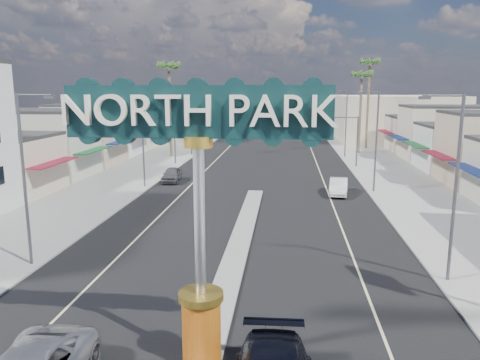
% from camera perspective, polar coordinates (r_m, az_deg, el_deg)
% --- Properties ---
extents(ground, '(160.00, 160.00, 0.00)m').
position_cam_1_polar(ground, '(43.27, 2.01, -1.22)').
color(ground, gray).
rests_on(ground, ground).
extents(road, '(20.00, 120.00, 0.01)m').
position_cam_1_polar(road, '(43.27, 2.01, -1.21)').
color(road, black).
rests_on(road, ground).
extents(median_island, '(1.30, 30.00, 0.16)m').
position_cam_1_polar(median_island, '(27.87, -0.18, -8.04)').
color(median_island, gray).
rests_on(median_island, ground).
extents(sidewalk_left, '(8.00, 120.00, 0.12)m').
position_cam_1_polar(sidewalk_left, '(46.30, -15.55, -0.73)').
color(sidewalk_left, gray).
rests_on(sidewalk_left, ground).
extents(sidewalk_right, '(8.00, 120.00, 0.12)m').
position_cam_1_polar(sidewalk_right, '(44.62, 20.26, -1.45)').
color(sidewalk_right, gray).
rests_on(sidewalk_right, ground).
extents(storefront_row_left, '(12.00, 42.00, 6.00)m').
position_cam_1_polar(storefront_row_left, '(61.64, -20.05, 4.62)').
color(storefront_row_left, beige).
rests_on(storefront_row_left, ground).
extents(storefront_row_right, '(12.00, 42.00, 6.00)m').
position_cam_1_polar(storefront_row_right, '(59.48, 26.74, 3.90)').
color(storefront_row_right, '#B7B29E').
rests_on(storefront_row_right, ground).
extents(backdrop_far_left, '(20.00, 20.00, 8.00)m').
position_cam_1_polar(backdrop_far_left, '(90.78, -10.15, 7.61)').
color(backdrop_far_left, '#B7B29E').
rests_on(backdrop_far_left, ground).
extents(backdrop_far_right, '(20.00, 20.00, 8.00)m').
position_cam_1_polar(backdrop_far_right, '(89.45, 18.33, 7.18)').
color(backdrop_far_right, beige).
rests_on(backdrop_far_right, ground).
extents(gateway_sign, '(8.20, 1.50, 9.15)m').
position_cam_1_polar(gateway_sign, '(14.80, -5.01, -1.75)').
color(gateway_sign, '#C3550F').
rests_on(gateway_sign, median_island).
extents(traffic_signal_left, '(5.09, 0.45, 6.00)m').
position_cam_1_polar(traffic_signal_left, '(57.65, -6.23, 6.10)').
color(traffic_signal_left, '#47474C').
rests_on(traffic_signal_left, ground).
extents(traffic_signal_right, '(5.09, 0.45, 6.00)m').
position_cam_1_polar(traffic_signal_right, '(56.77, 12.33, 5.83)').
color(traffic_signal_right, '#47474C').
rests_on(traffic_signal_right, ground).
extents(streetlight_l_near, '(2.03, 0.22, 9.00)m').
position_cam_1_polar(streetlight_l_near, '(26.13, -24.58, 0.95)').
color(streetlight_l_near, '#47474C').
rests_on(streetlight_l_near, ground).
extents(streetlight_l_mid, '(2.03, 0.22, 9.00)m').
position_cam_1_polar(streetlight_l_mid, '(44.39, -11.57, 5.50)').
color(streetlight_l_mid, '#47474C').
rests_on(streetlight_l_mid, ground).
extents(streetlight_l_far, '(2.03, 0.22, 9.00)m').
position_cam_1_polar(streetlight_l_far, '(65.66, -5.87, 7.40)').
color(streetlight_l_far, '#47474C').
rests_on(streetlight_l_far, ground).
extents(streetlight_r_near, '(2.03, 0.22, 9.00)m').
position_cam_1_polar(streetlight_r_near, '(23.85, 24.50, 0.08)').
color(streetlight_r_near, '#47474C').
rests_on(streetlight_r_near, ground).
extents(streetlight_r_mid, '(2.03, 0.22, 9.00)m').
position_cam_1_polar(streetlight_r_mid, '(43.09, 16.09, 5.13)').
color(streetlight_r_mid, '#47474C').
rests_on(streetlight_r_mid, ground).
extents(streetlight_r_far, '(2.03, 0.22, 9.00)m').
position_cam_1_polar(streetlight_r_far, '(64.79, 12.67, 7.14)').
color(streetlight_r_far, '#47474C').
rests_on(streetlight_r_far, ground).
extents(palm_left_far, '(2.60, 2.60, 13.10)m').
position_cam_1_polar(palm_left_far, '(64.19, -8.65, 12.99)').
color(palm_left_far, brown).
rests_on(palm_left_far, ground).
extents(palm_right_mid, '(2.60, 2.60, 12.10)m').
position_cam_1_polar(palm_right_mid, '(68.98, 14.64, 11.88)').
color(palm_right_mid, brown).
rests_on(palm_right_mid, ground).
extents(palm_right_far, '(2.60, 2.60, 14.10)m').
position_cam_1_polar(palm_right_far, '(75.27, 15.55, 13.10)').
color(palm_right_far, brown).
rests_on(palm_right_far, ground).
extents(car_parked_left, '(1.92, 4.26, 1.42)m').
position_cam_1_polar(car_parked_left, '(47.51, -8.31, 0.65)').
color(car_parked_left, slate).
rests_on(car_parked_left, ground).
extents(car_parked_right, '(2.06, 4.54, 1.44)m').
position_cam_1_polar(car_parked_right, '(42.14, 11.92, -0.78)').
color(car_parked_right, silver).
rests_on(car_parked_right, ground).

